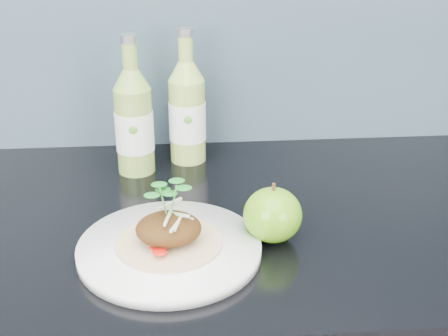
{
  "coord_description": "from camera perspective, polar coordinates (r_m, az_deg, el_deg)",
  "views": [
    {
      "loc": [
        -0.02,
        0.85,
        1.37
      ],
      "look_at": [
        0.05,
        1.64,
        1.0
      ],
      "focal_mm": 50.0,
      "sensor_mm": 36.0,
      "label": 1
    }
  ],
  "objects": [
    {
      "name": "dinner_plate",
      "position": [
        0.87,
        -5.01,
        -7.39
      ],
      "size": [
        0.28,
        0.28,
        0.02
      ],
      "color": "white",
      "rests_on": "kitchen_counter"
    },
    {
      "name": "pork_taco",
      "position": [
        0.85,
        -5.1,
        -5.33
      ],
      "size": [
        0.15,
        0.15,
        0.1
      ],
      "color": "tan",
      "rests_on": "dinner_plate"
    },
    {
      "name": "green_apple",
      "position": [
        0.88,
        4.47,
        -4.3
      ],
      "size": [
        0.11,
        0.11,
        0.09
      ],
      "rotation": [
        0.0,
        0.0,
        0.4
      ],
      "color": "#4D800E",
      "rests_on": "kitchen_counter"
    },
    {
      "name": "cider_bottle_left",
      "position": [
        1.08,
        -8.23,
        4.22
      ],
      "size": [
        0.07,
        0.07,
        0.24
      ],
      "rotation": [
        0.0,
        0.0,
        0.14
      ],
      "color": "#82A645",
      "rests_on": "kitchen_counter"
    },
    {
      "name": "cider_bottle_right",
      "position": [
        1.12,
        -3.38,
        5.13
      ],
      "size": [
        0.08,
        0.08,
        0.24
      ],
      "rotation": [
        0.0,
        0.0,
        -0.34
      ],
      "color": "#99BB4E",
      "rests_on": "kitchen_counter"
    }
  ]
}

